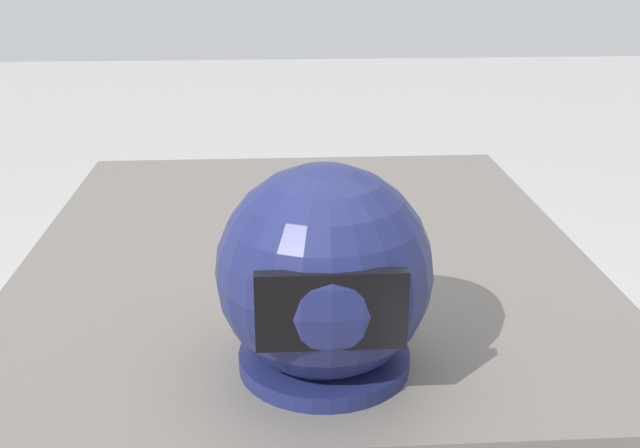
{
  "coord_description": "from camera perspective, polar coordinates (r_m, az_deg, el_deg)",
  "views": [
    {
      "loc": [
        0.05,
        1.19,
        1.26
      ],
      "look_at": [
        -0.03,
        -0.05,
        0.78
      ],
      "focal_mm": 42.69,
      "sensor_mm": 36.0,
      "label": 1
    }
  ],
  "objects": [
    {
      "name": "dining_table",
      "position": [
        1.32,
        -1.05,
        -5.27
      ],
      "size": [
        0.92,
        1.08,
        0.76
      ],
      "color": "#5B5651",
      "rests_on": "ground"
    },
    {
      "name": "pizza_plate",
      "position": [
        1.38,
        1.0,
        0.24
      ],
      "size": [
        0.3,
        0.3,
        0.01
      ],
      "primitive_type": "cylinder",
      "color": "white",
      "rests_on": "dining_table"
    },
    {
      "name": "pizza",
      "position": [
        1.38,
        1.08,
        0.98
      ],
      "size": [
        0.25,
        0.25,
        0.05
      ],
      "color": "tan",
      "rests_on": "pizza_plate"
    },
    {
      "name": "motorcycle_helmet",
      "position": [
        0.89,
        0.33,
        -3.89
      ],
      "size": [
        0.25,
        0.25,
        0.25
      ],
      "color": "#191E4C",
      "rests_on": "dining_table"
    }
  ]
}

